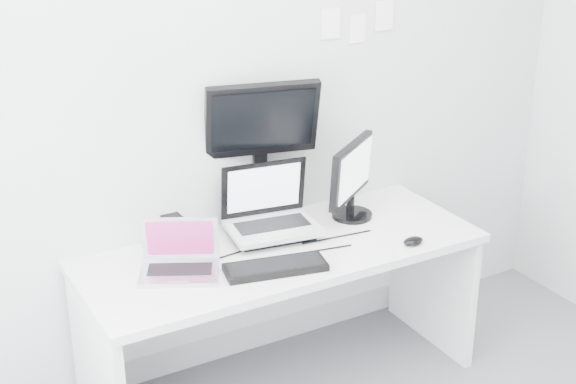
# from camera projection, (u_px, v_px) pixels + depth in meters

# --- Properties ---
(back_wall) EXTENTS (3.60, 0.00, 3.60)m
(back_wall) POSITION_uv_depth(u_px,v_px,m) (244.00, 93.00, 3.76)
(back_wall) COLOR silver
(back_wall) RESTS_ON ground
(desk) EXTENTS (1.80, 0.70, 0.73)m
(desk) POSITION_uv_depth(u_px,v_px,m) (282.00, 319.00, 3.85)
(desk) COLOR silver
(desk) RESTS_ON ground
(macbook) EXTENTS (0.40, 0.36, 0.24)m
(macbook) POSITION_uv_depth(u_px,v_px,m) (178.00, 249.00, 3.43)
(macbook) COLOR #AAAAAF
(macbook) RESTS_ON desk
(speaker) EXTENTS (0.11, 0.11, 0.17)m
(speaker) POSITION_uv_depth(u_px,v_px,m) (173.00, 234.00, 3.65)
(speaker) COLOR black
(speaker) RESTS_ON desk
(dell_laptop) EXTENTS (0.44, 0.37, 0.34)m
(dell_laptop) POSITION_uv_depth(u_px,v_px,m) (273.00, 203.00, 3.75)
(dell_laptop) COLOR silver
(dell_laptop) RESTS_ON desk
(rear_monitor) EXTENTS (0.55, 0.30, 0.71)m
(rear_monitor) POSITION_uv_depth(u_px,v_px,m) (261.00, 151.00, 3.85)
(rear_monitor) COLOR black
(rear_monitor) RESTS_ON desk
(samsung_monitor) EXTENTS (0.46, 0.40, 0.39)m
(samsung_monitor) POSITION_uv_depth(u_px,v_px,m) (353.00, 179.00, 3.95)
(samsung_monitor) COLOR black
(samsung_monitor) RESTS_ON desk
(keyboard) EXTENTS (0.45, 0.24, 0.03)m
(keyboard) POSITION_uv_depth(u_px,v_px,m) (275.00, 267.00, 3.51)
(keyboard) COLOR black
(keyboard) RESTS_ON desk
(mouse) EXTENTS (0.10, 0.07, 0.03)m
(mouse) POSITION_uv_depth(u_px,v_px,m) (413.00, 241.00, 3.74)
(mouse) COLOR black
(mouse) RESTS_ON desk
(wall_note_0) EXTENTS (0.10, 0.00, 0.14)m
(wall_note_0) POSITION_uv_depth(u_px,v_px,m) (331.00, 24.00, 3.85)
(wall_note_0) COLOR white
(wall_note_0) RESTS_ON back_wall
(wall_note_1) EXTENTS (0.09, 0.00, 0.13)m
(wall_note_1) POSITION_uv_depth(u_px,v_px,m) (358.00, 29.00, 3.94)
(wall_note_1) COLOR white
(wall_note_1) RESTS_ON back_wall
(wall_note_2) EXTENTS (0.10, 0.00, 0.14)m
(wall_note_2) POSITION_uv_depth(u_px,v_px,m) (384.00, 15.00, 3.99)
(wall_note_2) COLOR white
(wall_note_2) RESTS_ON back_wall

